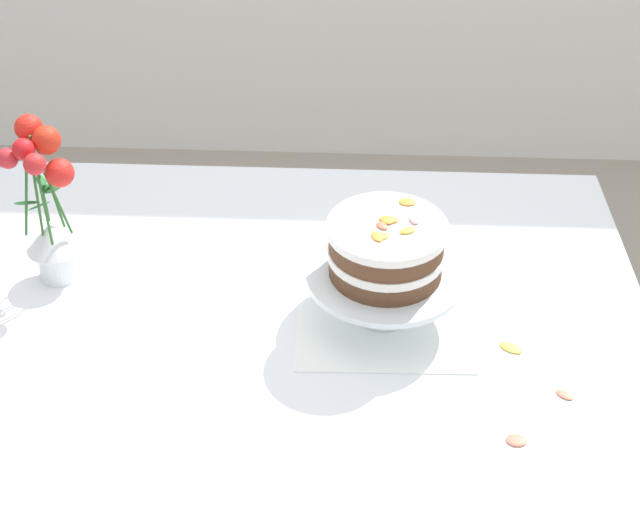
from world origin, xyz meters
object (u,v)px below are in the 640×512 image
at_px(dining_table, 279,347).
at_px(cake_stand, 385,279).
at_px(layer_cake, 386,248).
at_px(flower_vase, 48,211).

xyz_separation_m(dining_table, cake_stand, (0.20, 0.00, 0.17)).
relative_size(cake_stand, layer_cake, 1.36).
bearing_deg(dining_table, layer_cake, 0.31).
bearing_deg(cake_stand, dining_table, -179.69).
height_order(layer_cake, flower_vase, flower_vase).
height_order(dining_table, cake_stand, cake_stand).
distance_m(layer_cake, flower_vase, 0.64).
distance_m(dining_table, cake_stand, 0.26).
bearing_deg(cake_stand, flower_vase, 171.87).
height_order(dining_table, layer_cake, layer_cake).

